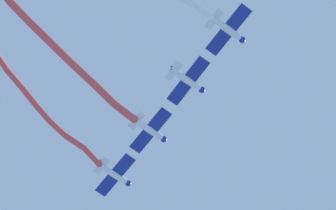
{
  "coord_description": "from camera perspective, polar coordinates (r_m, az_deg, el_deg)",
  "views": [
    {
      "loc": [
        1.01,
        30.88,
        3.45
      ],
      "look_at": [
        -1.78,
        -1.1,
        78.7
      ],
      "focal_mm": 70.32,
      "sensor_mm": 36.0,
      "label": 1
    }
  ],
  "objects": [
    {
      "name": "airplane_lead",
      "position": [
        78.67,
        5.23,
        6.54
      ],
      "size": [
        5.43,
        6.73,
        1.75
      ],
      "rotation": [
        0.0,
        0.0,
        3.69
      ],
      "color": "silver"
    },
    {
      "name": "airplane_left_wing",
      "position": [
        80.78,
        1.73,
        2.15
      ],
      "size": [
        5.38,
        6.78,
        1.75
      ],
      "rotation": [
        0.0,
        0.0,
        3.67
      ],
      "color": "silver"
    },
    {
      "name": "airplane_right_wing",
      "position": [
        83.09,
        -1.55,
        -2.17
      ],
      "size": [
        5.46,
        6.7,
        1.75
      ],
      "rotation": [
        0.0,
        0.0,
        3.71
      ],
      "color": "silver"
    },
    {
      "name": "smoke_trail_right_wing",
      "position": [
        81.11,
        -9.13,
        4.49
      ],
      "size": [
        18.9,
        17.09,
        2.7
      ],
      "color": "#DB4C4C"
    },
    {
      "name": "airplane_slot",
      "position": [
        86.61,
        -4.62,
        -6.02
      ],
      "size": [
        5.47,
        6.68,
        1.75
      ],
      "rotation": [
        0.0,
        0.0,
        3.71
      ],
      "color": "silver"
    },
    {
      "name": "smoke_trail_slot",
      "position": [
        83.91,
        -11.88,
        1.04
      ],
      "size": [
        18.19,
        19.66,
        2.06
      ],
      "color": "#DB4C4C"
    }
  ]
}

